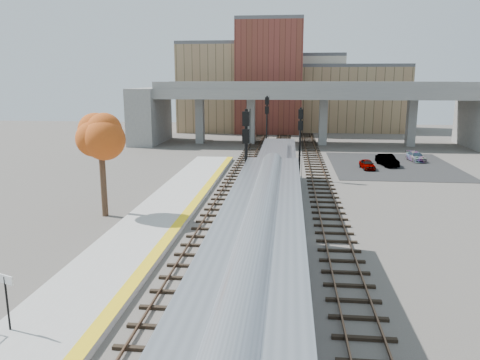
% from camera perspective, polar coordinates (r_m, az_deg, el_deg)
% --- Properties ---
extents(ground, '(160.00, 160.00, 0.00)m').
position_cam_1_polar(ground, '(29.00, 1.86, -7.70)').
color(ground, '#47423D').
rests_on(ground, ground).
extents(platform, '(4.50, 60.00, 0.35)m').
position_cam_1_polar(platform, '(30.31, -12.04, -6.73)').
color(platform, '#9E9E99').
rests_on(platform, ground).
extents(yellow_strip, '(0.70, 60.00, 0.01)m').
position_cam_1_polar(yellow_strip, '(29.73, -8.55, -6.60)').
color(yellow_strip, yellow).
rests_on(yellow_strip, platform).
extents(tracks, '(10.70, 95.00, 0.25)m').
position_cam_1_polar(tracks, '(40.91, 4.45, -1.69)').
color(tracks, black).
rests_on(tracks, ground).
extents(overpass, '(54.00, 12.00, 9.50)m').
position_cam_1_polar(overpass, '(72.38, 8.50, 8.86)').
color(overpass, slate).
rests_on(overpass, ground).
extents(buildings_far, '(43.00, 21.00, 20.60)m').
position_cam_1_polar(buildings_far, '(93.80, 5.73, 10.93)').
color(buildings_far, '#8E7752').
rests_on(buildings_far, ground).
extents(parking_lot, '(14.00, 18.00, 0.04)m').
position_cam_1_polar(parking_lot, '(57.36, 18.09, 1.71)').
color(parking_lot, black).
rests_on(parking_lot, ground).
extents(locomotive, '(3.02, 19.05, 4.10)m').
position_cam_1_polar(locomotive, '(38.62, 4.53, 0.83)').
color(locomotive, '#A8AAB2').
rests_on(locomotive, ground).
extents(coach, '(3.03, 25.00, 5.00)m').
position_cam_1_polar(coach, '(16.84, 2.32, -12.65)').
color(coach, '#A8AAB2').
rests_on(coach, ground).
extents(signal_mast_near, '(0.60, 0.64, 7.83)m').
position_cam_1_polar(signal_mast_near, '(33.45, 0.73, 2.13)').
color(signal_mast_near, '#9E9E99').
rests_on(signal_mast_near, ground).
extents(signal_mast_mid, '(0.60, 0.64, 7.17)m').
position_cam_1_polar(signal_mast_mid, '(46.55, 7.31, 4.34)').
color(signal_mast_mid, '#9E9E99').
rests_on(signal_mast_mid, ground).
extents(signal_mast_far, '(0.60, 0.64, 7.71)m').
position_cam_1_polar(signal_mast_far, '(63.11, 3.28, 6.79)').
color(signal_mast_far, '#9E9E99').
rests_on(signal_mast_far, ground).
extents(station_sign, '(0.85, 0.38, 2.27)m').
position_cam_1_polar(station_sign, '(20.37, -26.64, -11.96)').
color(station_sign, black).
rests_on(station_sign, platform).
extents(tree, '(3.60, 3.60, 7.52)m').
position_cam_1_polar(tree, '(34.88, -16.61, 4.63)').
color(tree, '#382619').
rests_on(tree, ground).
extents(car_a, '(1.61, 3.28, 1.08)m').
position_cam_1_polar(car_a, '(53.97, 15.25, 1.86)').
color(car_a, '#99999E').
rests_on(car_a, parking_lot).
extents(car_b, '(2.17, 4.23, 1.33)m').
position_cam_1_polar(car_b, '(56.63, 17.51, 2.32)').
color(car_b, '#99999E').
rests_on(car_b, parking_lot).
extents(car_c, '(2.02, 3.96, 1.10)m').
position_cam_1_polar(car_c, '(61.16, 20.64, 2.69)').
color(car_c, '#99999E').
rests_on(car_c, parking_lot).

